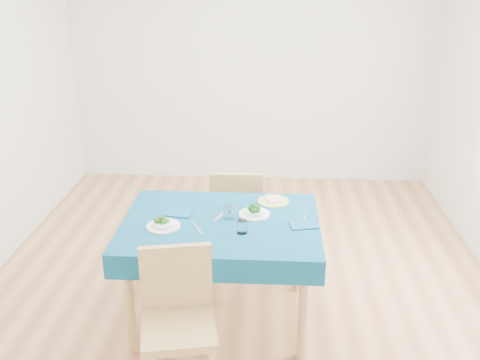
# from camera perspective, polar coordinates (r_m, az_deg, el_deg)

# --- Properties ---
(room_shell) EXTENTS (4.02, 4.52, 2.73)m
(room_shell) POSITION_cam_1_polar(r_m,az_deg,el_deg) (3.79, 0.00, 7.01)
(room_shell) COLOR #94643D
(room_shell) RESTS_ON ground
(table) EXTENTS (1.29, 0.98, 0.76)m
(table) POSITION_cam_1_polar(r_m,az_deg,el_deg) (3.71, -2.01, -9.69)
(table) COLOR navy
(table) RESTS_ON ground
(chair_near) EXTENTS (0.49, 0.52, 1.03)m
(chair_near) POSITION_cam_1_polar(r_m,az_deg,el_deg) (3.07, -6.62, -14.10)
(chair_near) COLOR #A8874E
(chair_near) RESTS_ON ground
(chair_far) EXTENTS (0.42, 0.46, 1.03)m
(chair_far) POSITION_cam_1_polar(r_m,az_deg,el_deg) (4.37, -0.27, -2.59)
(chair_far) COLOR #A8874E
(chair_far) RESTS_ON ground
(bowl_near) EXTENTS (0.22, 0.22, 0.07)m
(bowl_near) POSITION_cam_1_polar(r_m,az_deg,el_deg) (3.47, -8.19, -4.50)
(bowl_near) COLOR white
(bowl_near) RESTS_ON table
(bowl_far) EXTENTS (0.21, 0.21, 0.06)m
(bowl_far) POSITION_cam_1_polar(r_m,az_deg,el_deg) (3.60, 1.56, -3.29)
(bowl_far) COLOR white
(bowl_far) RESTS_ON table
(fork_near) EXTENTS (0.05, 0.18, 0.00)m
(fork_near) POSITION_cam_1_polar(r_m,az_deg,el_deg) (3.46, -8.45, -5.14)
(fork_near) COLOR silver
(fork_near) RESTS_ON table
(knife_near) EXTENTS (0.10, 0.19, 0.00)m
(knife_near) POSITION_cam_1_polar(r_m,az_deg,el_deg) (3.44, -4.58, -5.10)
(knife_near) COLOR silver
(knife_near) RESTS_ON table
(fork_far) EXTENTS (0.10, 0.18, 0.00)m
(fork_far) POSITION_cam_1_polar(r_m,az_deg,el_deg) (3.60, -2.05, -3.80)
(fork_far) COLOR silver
(fork_far) RESTS_ON table
(knife_far) EXTENTS (0.05, 0.21, 0.00)m
(knife_far) POSITION_cam_1_polar(r_m,az_deg,el_deg) (3.54, 6.80, -4.40)
(knife_far) COLOR silver
(knife_far) RESTS_ON table
(napkin_near) EXTENTS (0.20, 0.15, 0.01)m
(napkin_near) POSITION_cam_1_polar(r_m,az_deg,el_deg) (3.65, -6.54, -3.53)
(napkin_near) COLOR navy
(napkin_near) RESTS_ON table
(napkin_far) EXTENTS (0.20, 0.16, 0.01)m
(napkin_far) POSITION_cam_1_polar(r_m,az_deg,el_deg) (3.49, 6.83, -4.79)
(napkin_far) COLOR navy
(napkin_far) RESTS_ON table
(tumbler_center) EXTENTS (0.07, 0.07, 0.09)m
(tumbler_center) POSITION_cam_1_polar(r_m,az_deg,el_deg) (3.55, -1.27, -3.48)
(tumbler_center) COLOR white
(tumbler_center) RESTS_ON table
(tumbler_side) EXTENTS (0.07, 0.07, 0.08)m
(tumbler_side) POSITION_cam_1_polar(r_m,az_deg,el_deg) (3.36, 0.23, -5.00)
(tumbler_side) COLOR white
(tumbler_side) RESTS_ON table
(side_plate) EXTENTS (0.22, 0.22, 0.01)m
(side_plate) POSITION_cam_1_polar(r_m,az_deg,el_deg) (3.81, 3.58, -2.27)
(side_plate) COLOR #BAC460
(side_plate) RESTS_ON table
(bread_slice) EXTENTS (0.13, 0.13, 0.01)m
(bread_slice) POSITION_cam_1_polar(r_m,az_deg,el_deg) (3.81, 3.59, -2.10)
(bread_slice) COLOR beige
(bread_slice) RESTS_ON side_plate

